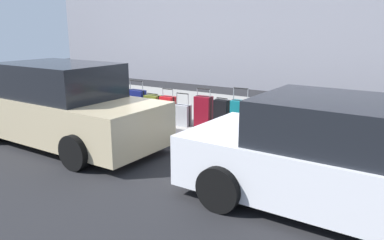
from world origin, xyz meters
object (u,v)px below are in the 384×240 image
(suitcase_silver_1, at_px, (347,132))
(fire_hydrant, at_px, (109,98))
(bollard_post, at_px, (89,98))
(parked_car_white_0, at_px, (344,160))
(suitcase_maroon_0, at_px, (381,136))
(suitcase_red_9, at_px, (168,109))
(suitcase_navy_4, at_px, (263,122))
(suitcase_olive_10, at_px, (153,107))
(suitcase_silver_8, at_px, (183,115))
(suitcase_teal_5, at_px, (240,117))
(suitcase_navy_11, at_px, (137,103))
(suitcase_red_2, at_px, (316,130))
(suitcase_olive_3, at_px, (287,126))
(parked_car_beige_1, at_px, (61,107))
(suitcase_black_6, at_px, (222,115))
(suitcase_maroon_7, at_px, (203,112))

(suitcase_silver_1, xyz_separation_m, fire_hydrant, (6.16, -0.01, 0.03))
(fire_hydrant, height_order, bollard_post, fire_hydrant)
(fire_hydrant, height_order, parked_car_white_0, parked_car_white_0)
(suitcase_maroon_0, distance_m, suitcase_red_9, 4.75)
(fire_hydrant, relative_size, parked_car_white_0, 0.18)
(suitcase_navy_4, bearing_deg, suitcase_olive_10, 0.69)
(suitcase_silver_8, bearing_deg, suitcase_teal_5, -176.87)
(fire_hydrant, bearing_deg, suitcase_navy_11, -176.83)
(suitcase_red_2, distance_m, bollard_post, 6.22)
(suitcase_olive_3, xyz_separation_m, suitcase_olive_10, (3.52, -0.09, -0.03))
(suitcase_teal_5, distance_m, parked_car_beige_1, 3.86)
(suitcase_red_9, bearing_deg, suitcase_teal_5, -179.68)
(suitcase_black_6, xyz_separation_m, suitcase_navy_11, (2.50, 0.02, 0.01))
(suitcase_navy_4, distance_m, suitcase_black_6, 1.02)
(suitcase_red_2, bearing_deg, suitcase_maroon_7, -0.59)
(suitcase_red_2, relative_size, bollard_post, 0.97)
(suitcase_olive_3, relative_size, suitcase_red_9, 1.18)
(suitcase_silver_1, bearing_deg, suitcase_navy_11, -0.72)
(suitcase_navy_11, height_order, parked_car_white_0, parked_car_white_0)
(suitcase_maroon_0, xyz_separation_m, suitcase_maroon_7, (3.77, -0.05, -0.02))
(suitcase_silver_1, bearing_deg, suitcase_red_2, -5.75)
(suitcase_silver_1, distance_m, suitcase_maroon_7, 3.20)
(fire_hydrant, bearing_deg, suitcase_maroon_7, -178.59)
(suitcase_black_6, relative_size, suitcase_silver_8, 0.96)
(suitcase_olive_3, relative_size, suitcase_maroon_7, 1.07)
(suitcase_maroon_0, distance_m, suitcase_silver_1, 0.57)
(suitcase_silver_1, xyz_separation_m, suitcase_black_6, (2.72, -0.09, -0.04))
(suitcase_maroon_0, distance_m, bollard_post, 7.37)
(suitcase_navy_4, bearing_deg, suitcase_silver_8, 3.54)
(suitcase_red_9, bearing_deg, suitcase_olive_10, -2.18)
(suitcase_silver_1, relative_size, fire_hydrant, 1.29)
(suitcase_maroon_0, relative_size, suitcase_olive_3, 1.10)
(suitcase_navy_4, xyz_separation_m, bollard_post, (5.11, 0.21, 0.03))
(suitcase_silver_8, xyz_separation_m, suitcase_navy_11, (1.51, -0.12, 0.10))
(suitcase_maroon_0, relative_size, suitcase_olive_10, 1.61)
(suitcase_silver_8, relative_size, parked_car_white_0, 0.18)
(suitcase_silver_8, xyz_separation_m, bollard_post, (3.11, 0.09, 0.11))
(suitcase_olive_10, bearing_deg, suitcase_teal_5, 179.82)
(parked_car_white_0, bearing_deg, suitcase_olive_3, -55.48)
(suitcase_red_2, height_order, parked_car_beige_1, parked_car_beige_1)
(suitcase_red_9, distance_m, parked_car_white_0, 5.08)
(suitcase_olive_10, bearing_deg, bollard_post, 4.64)
(suitcase_silver_8, distance_m, suitcase_navy_11, 1.52)
(suitcase_olive_3, distance_m, suitcase_olive_10, 3.52)
(bollard_post, bearing_deg, suitcase_black_6, -176.84)
(bollard_post, distance_m, parked_car_beige_1, 2.59)
(suitcase_silver_8, relative_size, bollard_post, 1.10)
(suitcase_red_2, bearing_deg, suitcase_red_9, 0.65)
(suitcase_silver_1, relative_size, suitcase_teal_5, 1.00)
(suitcase_navy_4, height_order, suitcase_olive_10, suitcase_navy_4)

